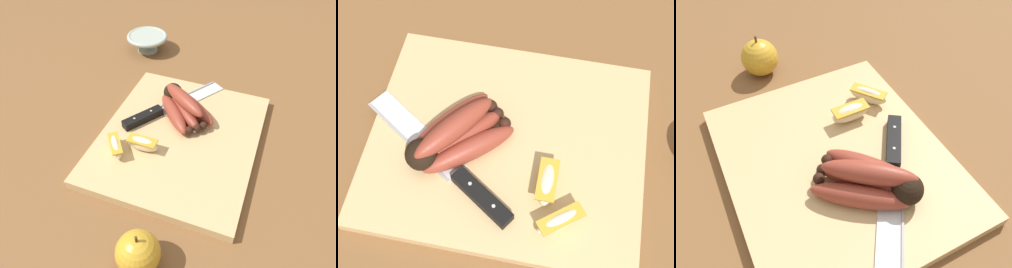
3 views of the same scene
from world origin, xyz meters
The scene contains 8 objects.
ground_plane centered at (0.00, 0.00, 0.00)m, with size 6.00×6.00×0.00m, color brown.
cutting_board centered at (0.01, -0.02, 0.01)m, with size 0.40×0.33×0.02m, color tan.
banana_bunch centered at (0.08, 0.00, 0.04)m, with size 0.16×0.16×0.06m.
chefs_knife centered at (0.07, 0.05, 0.03)m, with size 0.25×0.18×0.02m.
apple_wedge_near centered at (-0.05, 0.04, 0.04)m, with size 0.03×0.07×0.03m.
apple_wedge_middle centered at (-0.08, 0.09, 0.04)m, with size 0.07×0.06×0.03m.
whole_apple centered at (-0.27, -0.05, 0.04)m, with size 0.07×0.07×0.09m.
ceramic_bowl centered at (0.35, 0.21, 0.03)m, with size 0.12×0.12×0.05m.
Camera 1 is at (-0.48, -0.18, 0.53)m, focal length 35.54 mm.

